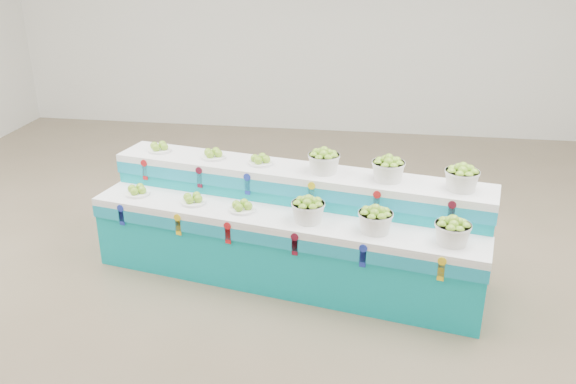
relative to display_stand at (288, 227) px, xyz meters
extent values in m
plane|color=brown|center=(-0.36, -0.14, -0.51)|extent=(10.00, 10.00, 0.00)
plane|color=silver|center=(-0.36, 4.86, 1.49)|extent=(10.00, 0.00, 10.00)
cylinder|color=white|center=(-1.51, 0.06, 0.26)|extent=(0.29, 0.29, 0.10)
cylinder|color=white|center=(-0.90, -0.06, 0.26)|extent=(0.29, 0.29, 0.10)
cylinder|color=white|center=(-0.40, -0.15, 0.26)|extent=(0.29, 0.29, 0.10)
cylinder|color=white|center=(-1.42, 0.52, 0.56)|extent=(0.29, 0.29, 0.10)
cylinder|color=white|center=(-0.81, 0.40, 0.56)|extent=(0.29, 0.29, 0.10)
cylinder|color=white|center=(-0.31, 0.30, 0.56)|extent=(0.29, 0.29, 0.10)
camera|label=1|loc=(0.78, -5.11, 2.53)|focal=37.66mm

